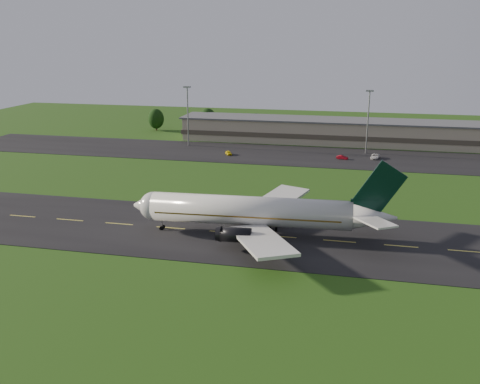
% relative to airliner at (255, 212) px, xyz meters
% --- Properties ---
extents(ground, '(360.00, 360.00, 0.00)m').
position_rel_airliner_xyz_m(ground, '(16.06, -0.05, -4.66)').
color(ground, '#1F4411').
rests_on(ground, ground).
extents(taxiway, '(220.00, 30.00, 0.10)m').
position_rel_airliner_xyz_m(taxiway, '(16.06, -0.05, -4.61)').
color(taxiway, black).
rests_on(taxiway, ground).
extents(apron, '(260.00, 30.00, 0.10)m').
position_rel_airliner_xyz_m(apron, '(16.06, 71.95, -4.61)').
color(apron, black).
rests_on(apron, ground).
extents(airliner, '(51.30, 42.11, 15.57)m').
position_rel_airliner_xyz_m(airliner, '(0.00, 0.00, 0.00)').
color(airliner, silver).
rests_on(airliner, ground).
extents(terminal, '(145.00, 16.00, 8.40)m').
position_rel_airliner_xyz_m(terminal, '(22.46, 96.13, -0.67)').
color(terminal, tan).
rests_on(terminal, ground).
extents(light_mast_west, '(2.40, 1.20, 20.35)m').
position_rel_airliner_xyz_m(light_mast_west, '(-38.94, 79.95, 8.08)').
color(light_mast_west, gray).
rests_on(light_mast_west, ground).
extents(light_mast_centre, '(2.40, 1.20, 20.35)m').
position_rel_airliner_xyz_m(light_mast_centre, '(21.06, 79.95, 8.08)').
color(light_mast_centre, gray).
rests_on(light_mast_centre, ground).
extents(tree_line, '(196.13, 8.29, 9.68)m').
position_rel_airliner_xyz_m(tree_line, '(44.30, 106.20, 0.13)').
color(tree_line, black).
rests_on(tree_line, ground).
extents(service_vehicle_a, '(3.08, 3.88, 1.24)m').
position_rel_airliner_xyz_m(service_vehicle_a, '(-21.79, 68.24, -3.94)').
color(service_vehicle_a, yellow).
rests_on(service_vehicle_a, apron).
extents(service_vehicle_b, '(3.72, 1.93, 1.17)m').
position_rel_airliner_xyz_m(service_vehicle_b, '(13.94, 69.59, -3.98)').
color(service_vehicle_b, maroon).
rests_on(service_vehicle_b, apron).
extents(service_vehicle_c, '(3.06, 5.34, 1.40)m').
position_rel_airliner_xyz_m(service_vehicle_c, '(23.85, 72.63, -3.86)').
color(service_vehicle_c, silver).
rests_on(service_vehicle_c, apron).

